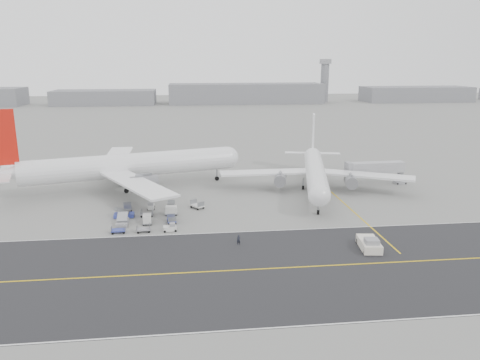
{
  "coord_description": "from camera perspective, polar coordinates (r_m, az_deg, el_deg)",
  "views": [
    {
      "loc": [
        -3.67,
        -81.32,
        30.11
      ],
      "look_at": [
        7.13,
        12.0,
        6.07
      ],
      "focal_mm": 35.0,
      "sensor_mm": 36.0,
      "label": 1
    }
  ],
  "objects": [
    {
      "name": "airliner_b",
      "position": [
        112.45,
        9.15,
        1.08
      ],
      "size": [
        44.78,
        45.78,
        16.04
      ],
      "rotation": [
        0.0,
        0.0,
        -0.23
      ],
      "color": "white",
      "rests_on": "ground"
    },
    {
      "name": "control_tower",
      "position": [
        361.76,
        10.28,
        11.94
      ],
      "size": [
        7.0,
        7.0,
        31.25
      ],
      "color": "gray",
      "rests_on": "ground"
    },
    {
      "name": "ground_crew_a",
      "position": [
        79.12,
        -0.16,
        -7.32
      ],
      "size": [
        0.65,
        0.44,
        1.77
      ],
      "primitive_type": "imported",
      "rotation": [
        0.0,
        0.0,
        0.02
      ],
      "color": "black",
      "rests_on": "ground"
    },
    {
      "name": "horizon_buildings",
      "position": [
        344.29,
        -0.97,
        9.34
      ],
      "size": [
        520.0,
        28.0,
        28.0
      ],
      "primitive_type": null,
      "color": "gray",
      "rests_on": "ground"
    },
    {
      "name": "ground",
      "position": [
        86.79,
        -3.79,
        -5.98
      ],
      "size": [
        700.0,
        700.0,
        0.0
      ],
      "primitive_type": "plane",
      "color": "gray",
      "rests_on": "ground"
    },
    {
      "name": "gse_cluster",
      "position": [
        93.28,
        -11.2,
        -4.76
      ],
      "size": [
        17.84,
        21.53,
        1.93
      ],
      "primitive_type": null,
      "rotation": [
        0.0,
        0.0,
        0.05
      ],
      "color": "#9A9A9F",
      "rests_on": "ground"
    },
    {
      "name": "taxiway",
      "position": [
        70.66,
        1.12,
        -10.86
      ],
      "size": [
        220.0,
        59.0,
        0.03
      ],
      "color": "#2B2B2E",
      "rests_on": "ground"
    },
    {
      "name": "pushback_tug",
      "position": [
        80.2,
        15.49,
        -7.52
      ],
      "size": [
        3.68,
        8.19,
        2.31
      ],
      "rotation": [
        0.0,
        0.0,
        -0.12
      ],
      "color": "silver",
      "rests_on": "ground"
    },
    {
      "name": "stray_dolly",
      "position": [
        98.78,
        -5.22,
        -3.45
      ],
      "size": [
        3.09,
        3.34,
        1.75
      ],
      "primitive_type": null,
      "rotation": [
        0.0,
        0.0,
        0.62
      ],
      "color": "silver",
      "rests_on": "ground"
    },
    {
      "name": "airliner_a",
      "position": [
        114.62,
        -13.92,
        1.69
      ],
      "size": [
        57.18,
        55.94,
        20.17
      ],
      "rotation": [
        0.0,
        0.0,
        1.84
      ],
      "color": "white",
      "rests_on": "ground"
    },
    {
      "name": "jet_bridge",
      "position": [
        120.89,
        16.23,
        1.35
      ],
      "size": [
        15.64,
        3.47,
        5.89
      ],
      "rotation": [
        0.0,
        0.0,
        0.04
      ],
      "color": "gray",
      "rests_on": "ground"
    }
  ]
}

